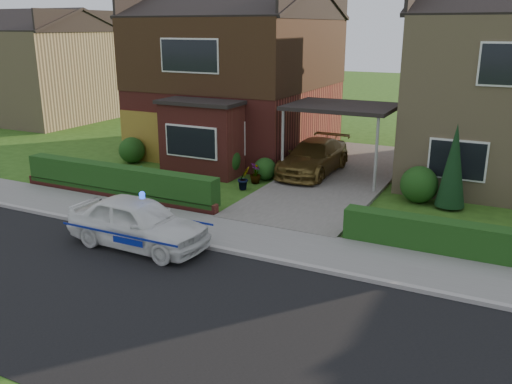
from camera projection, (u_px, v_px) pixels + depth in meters
The scene contains 22 objects.
ground at pixel (167, 310), 10.92m from camera, with size 120.00×120.00×0.00m, color #294F15.
road at pixel (167, 310), 10.92m from camera, with size 60.00×6.00×0.02m, color black.
kerb at pixel (238, 253), 13.51m from camera, with size 60.00×0.16×0.12m, color #9E9993.
sidewalk at pixel (257, 239), 14.41m from camera, with size 60.00×2.00×0.10m, color slate.
driveway at pixel (339, 177), 20.31m from camera, with size 3.80×12.00×0.12m, color #666059.
house_left at pixel (239, 65), 24.16m from camera, with size 7.50×9.53×7.25m.
carport_link at pixel (341, 108), 19.51m from camera, with size 3.80×3.00×2.77m.
garage_door at pixel (143, 137), 22.65m from camera, with size 2.20×0.10×2.10m, color brown.
dwarf_wall at pixel (116, 194), 17.87m from camera, with size 7.70×0.25×0.36m, color maroon.
hedge_left at pixel (119, 198), 18.05m from camera, with size 7.50×0.55×0.90m, color black.
hedge_right at pixel (496, 264), 13.02m from camera, with size 7.50×0.55×0.80m, color black.
shrub_left_far at pixel (132, 150), 22.51m from camera, with size 1.08×1.08×1.08m, color black.
shrub_left_mid at pixel (223, 160), 20.38m from camera, with size 1.32×1.32×1.32m, color black.
shrub_left_near at pixel (265, 169), 20.03m from camera, with size 0.84×0.84×0.84m, color black.
shrub_right_near at pixel (419, 185), 17.42m from camera, with size 1.20×1.20×1.20m, color black.
conifer_a at pixel (453, 168), 16.61m from camera, with size 0.90×0.90×2.60m, color black.
neighbour_left at pixel (46, 76), 32.37m from camera, with size 6.50×7.00×5.20m, color tan.
police_car at pixel (138, 223), 13.87m from camera, with size 3.54×3.89×1.48m.
driveway_car at pixel (314, 157), 20.49m from camera, with size 1.73×4.25×1.23m, color brown.
potted_plant_a at pixel (139, 177), 19.03m from camera, with size 0.41×0.27×0.77m, color gray.
potted_plant_b at pixel (244, 179), 18.80m from camera, with size 0.36×0.45×0.82m, color gray.
potted_plant_c at pixel (255, 174), 19.57m from camera, with size 0.41×0.41×0.73m, color gray.
Camera 1 is at (5.96, -7.91, 5.49)m, focal length 38.00 mm.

